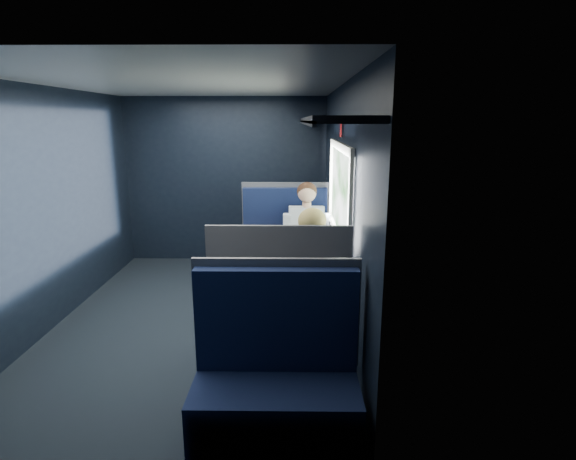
{
  "coord_description": "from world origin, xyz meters",
  "views": [
    {
      "loc": [
        0.96,
        -4.2,
        1.98
      ],
      "look_at": [
        0.9,
        0.0,
        0.95
      ],
      "focal_mm": 28.0,
      "sensor_mm": 36.0,
      "label": 1
    }
  ],
  "objects_px": {
    "table": "(302,258)",
    "laptop": "(326,240)",
    "cup": "(317,237)",
    "seat_bay_near": "(283,256)",
    "seat_bay_far": "(280,321)",
    "man": "(307,235)",
    "seat_row_back": "(276,387)",
    "woman": "(311,277)",
    "seat_row_front": "(286,237)",
    "bottle_small": "(319,234)"
  },
  "relations": [
    {
      "from": "seat_bay_near",
      "to": "seat_row_front",
      "type": "relative_size",
      "value": 1.09
    },
    {
      "from": "laptop",
      "to": "cup",
      "type": "xyz_separation_m",
      "value": [
        -0.07,
        0.21,
        -0.02
      ]
    },
    {
      "from": "seat_row_front",
      "to": "seat_bay_far",
      "type": "bearing_deg",
      "value": -90.0
    },
    {
      "from": "cup",
      "to": "woman",
      "type": "bearing_deg",
      "value": -95.55
    },
    {
      "from": "seat_row_front",
      "to": "man",
      "type": "bearing_deg",
      "value": -77.17
    },
    {
      "from": "table",
      "to": "laptop",
      "type": "height_order",
      "value": "laptop"
    },
    {
      "from": "table",
      "to": "laptop",
      "type": "relative_size",
      "value": 2.88
    },
    {
      "from": "seat_row_front",
      "to": "bottle_small",
      "type": "xyz_separation_m",
      "value": [
        0.37,
        -1.54,
        0.43
      ]
    },
    {
      "from": "man",
      "to": "cup",
      "type": "relative_size",
      "value": 14.76
    },
    {
      "from": "laptop",
      "to": "bottle_small",
      "type": "bearing_deg",
      "value": 116.78
    },
    {
      "from": "table",
      "to": "cup",
      "type": "relative_size",
      "value": 11.17
    },
    {
      "from": "bottle_small",
      "to": "cup",
      "type": "xyz_separation_m",
      "value": [
        -0.01,
        0.1,
        -0.06
      ]
    },
    {
      "from": "table",
      "to": "man",
      "type": "bearing_deg",
      "value": 84.48
    },
    {
      "from": "seat_row_back",
      "to": "table",
      "type": "bearing_deg",
      "value": 84.2
    },
    {
      "from": "seat_row_back",
      "to": "seat_bay_far",
      "type": "bearing_deg",
      "value": 90.0
    },
    {
      "from": "laptop",
      "to": "seat_row_back",
      "type": "bearing_deg",
      "value": -102.34
    },
    {
      "from": "seat_row_front",
      "to": "table",
      "type": "bearing_deg",
      "value": -84.2
    },
    {
      "from": "seat_bay_far",
      "to": "seat_row_back",
      "type": "distance_m",
      "value": 0.92
    },
    {
      "from": "man",
      "to": "bottle_small",
      "type": "xyz_separation_m",
      "value": [
        0.12,
        -0.44,
        0.12
      ]
    },
    {
      "from": "seat_row_front",
      "to": "cup",
      "type": "relative_size",
      "value": 12.96
    },
    {
      "from": "seat_row_back",
      "to": "cup",
      "type": "distance_m",
      "value": 2.21
    },
    {
      "from": "table",
      "to": "laptop",
      "type": "distance_m",
      "value": 0.32
    },
    {
      "from": "seat_bay_far",
      "to": "man",
      "type": "height_order",
      "value": "man"
    },
    {
      "from": "seat_bay_far",
      "to": "woman",
      "type": "distance_m",
      "value": 0.43
    },
    {
      "from": "bottle_small",
      "to": "laptop",
      "type": "bearing_deg",
      "value": -63.22
    },
    {
      "from": "table",
      "to": "seat_row_back",
      "type": "bearing_deg",
      "value": -95.8
    },
    {
      "from": "seat_bay_near",
      "to": "seat_bay_far",
      "type": "xyz_separation_m",
      "value": [
        0.02,
        -1.75,
        -0.01
      ]
    },
    {
      "from": "seat_row_front",
      "to": "seat_row_back",
      "type": "height_order",
      "value": "same"
    },
    {
      "from": "table",
      "to": "woman",
      "type": "height_order",
      "value": "woman"
    },
    {
      "from": "seat_row_front",
      "to": "man",
      "type": "xyz_separation_m",
      "value": [
        0.25,
        -1.1,
        0.31
      ]
    },
    {
      "from": "seat_row_back",
      "to": "woman",
      "type": "height_order",
      "value": "woman"
    },
    {
      "from": "woman",
      "to": "bottle_small",
      "type": "height_order",
      "value": "woman"
    },
    {
      "from": "seat_row_front",
      "to": "woman",
      "type": "xyz_separation_m",
      "value": [
        0.25,
        -2.5,
        0.32
      ]
    },
    {
      "from": "table",
      "to": "seat_bay_far",
      "type": "distance_m",
      "value": 0.93
    },
    {
      "from": "table",
      "to": "seat_row_front",
      "type": "relative_size",
      "value": 0.86
    },
    {
      "from": "man",
      "to": "bottle_small",
      "type": "relative_size",
      "value": 5.72
    },
    {
      "from": "seat_bay_near",
      "to": "seat_bay_far",
      "type": "relative_size",
      "value": 1.0
    },
    {
      "from": "woman",
      "to": "laptop",
      "type": "height_order",
      "value": "woman"
    },
    {
      "from": "seat_row_front",
      "to": "seat_row_back",
      "type": "bearing_deg",
      "value": -90.0
    },
    {
      "from": "bottle_small",
      "to": "seat_row_front",
      "type": "bearing_deg",
      "value": 103.36
    },
    {
      "from": "seat_row_front",
      "to": "cup",
      "type": "xyz_separation_m",
      "value": [
        0.35,
        -1.44,
        0.38
      ]
    },
    {
      "from": "seat_row_back",
      "to": "cup",
      "type": "height_order",
      "value": "seat_row_back"
    },
    {
      "from": "laptop",
      "to": "seat_bay_far",
      "type": "bearing_deg",
      "value": -112.63
    },
    {
      "from": "bottle_small",
      "to": "seat_bay_near",
      "type": "bearing_deg",
      "value": 121.84
    },
    {
      "from": "seat_row_front",
      "to": "laptop",
      "type": "bearing_deg",
      "value": -75.62
    },
    {
      "from": "cup",
      "to": "table",
      "type": "bearing_deg",
      "value": -115.64
    },
    {
      "from": "laptop",
      "to": "bottle_small",
      "type": "height_order",
      "value": "laptop"
    },
    {
      "from": "laptop",
      "to": "woman",
      "type": "bearing_deg",
      "value": -101.58
    },
    {
      "from": "seat_bay_far",
      "to": "man",
      "type": "distance_m",
      "value": 1.62
    },
    {
      "from": "table",
      "to": "bottle_small",
      "type": "relative_size",
      "value": 4.33
    }
  ]
}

